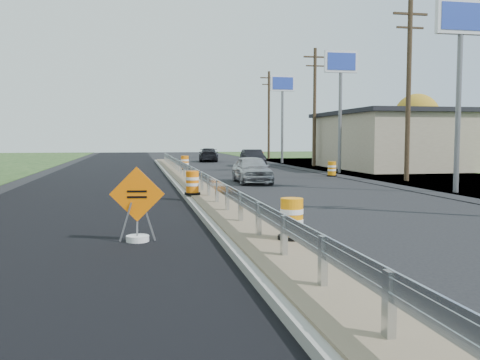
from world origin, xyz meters
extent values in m
plane|color=black|center=(0.00, 0.00, 0.00)|extent=(140.00, 140.00, 0.00)
cube|color=black|center=(-4.40, 10.00, 0.01)|extent=(7.20, 120.00, 0.01)
cube|color=gray|center=(0.00, 8.00, 0.09)|extent=(1.60, 55.00, 0.18)
cube|color=brown|center=(0.00, 8.00, 0.20)|extent=(1.25, 55.00, 0.05)
cube|color=silver|center=(0.00, -12.00, 0.58)|extent=(0.10, 0.15, 0.70)
cube|color=silver|center=(0.00, -10.00, 0.58)|extent=(0.10, 0.15, 0.70)
cube|color=silver|center=(0.00, -8.00, 0.58)|extent=(0.10, 0.15, 0.70)
cube|color=silver|center=(0.00, -6.00, 0.58)|extent=(0.10, 0.15, 0.70)
cube|color=silver|center=(0.00, -4.00, 0.58)|extent=(0.10, 0.15, 0.70)
cube|color=silver|center=(0.00, -2.00, 0.58)|extent=(0.10, 0.15, 0.70)
cube|color=silver|center=(0.00, 0.00, 0.58)|extent=(0.10, 0.15, 0.70)
cube|color=silver|center=(0.00, 2.00, 0.58)|extent=(0.10, 0.15, 0.70)
cube|color=silver|center=(0.00, 4.00, 0.58)|extent=(0.10, 0.15, 0.70)
cube|color=silver|center=(0.00, 6.00, 0.58)|extent=(0.10, 0.15, 0.70)
cube|color=silver|center=(0.00, 8.00, 0.58)|extent=(0.10, 0.15, 0.70)
cube|color=silver|center=(0.00, 10.00, 0.58)|extent=(0.10, 0.15, 0.70)
cube|color=silver|center=(0.00, 12.00, 0.58)|extent=(0.10, 0.15, 0.70)
cube|color=silver|center=(0.00, 14.00, 0.58)|extent=(0.10, 0.15, 0.70)
cube|color=silver|center=(0.00, 16.00, 0.58)|extent=(0.10, 0.15, 0.70)
cube|color=silver|center=(0.00, 18.00, 0.58)|extent=(0.10, 0.15, 0.70)
cube|color=silver|center=(0.00, 20.00, 0.58)|extent=(0.10, 0.15, 0.70)
cube|color=silver|center=(0.00, 22.00, 0.58)|extent=(0.10, 0.15, 0.70)
cube|color=silver|center=(0.00, 24.00, 0.58)|extent=(0.10, 0.15, 0.70)
cube|color=silver|center=(0.00, 26.00, 0.58)|extent=(0.10, 0.15, 0.70)
cube|color=silver|center=(0.00, 28.00, 0.58)|extent=(0.10, 0.15, 0.70)
cube|color=silver|center=(0.00, 30.00, 0.58)|extent=(0.10, 0.15, 0.70)
cube|color=silver|center=(0.00, 32.00, 0.58)|extent=(0.10, 0.15, 0.70)
cube|color=silver|center=(0.00, 9.00, 0.78)|extent=(0.04, 46.00, 0.34)
cube|color=silver|center=(0.00, 9.00, 0.70)|extent=(0.06, 46.00, 0.03)
cube|color=silver|center=(0.00, 9.00, 0.86)|extent=(0.06, 46.00, 0.03)
cube|color=tan|center=(21.00, 20.00, 2.00)|extent=(18.00, 12.00, 4.00)
cube|color=black|center=(21.00, 20.00, 4.12)|extent=(18.50, 12.50, 0.30)
cube|color=black|center=(12.05, 20.00, 1.60)|extent=(0.08, 7.20, 2.20)
cylinder|color=slate|center=(10.50, 3.00, 3.40)|extent=(0.22, 0.22, 6.80)
cube|color=white|center=(10.50, 3.00, 7.20)|extent=(2.20, 0.25, 1.40)
cube|color=#263FB2|center=(10.50, 3.00, 7.20)|extent=(1.90, 0.30, 1.10)
cylinder|color=slate|center=(10.50, 16.00, 3.40)|extent=(0.22, 0.22, 6.80)
cube|color=white|center=(10.50, 16.00, 7.20)|extent=(2.20, 0.25, 1.40)
cube|color=#263FB2|center=(10.50, 16.00, 7.20)|extent=(1.90, 0.30, 1.10)
cylinder|color=slate|center=(10.50, 30.00, 3.40)|extent=(0.22, 0.22, 6.80)
cube|color=white|center=(10.50, 30.00, 7.20)|extent=(2.20, 0.25, 1.40)
cube|color=#263FB2|center=(10.50, 30.00, 7.20)|extent=(1.90, 0.30, 1.10)
cylinder|color=#473523|center=(11.50, 9.00, 4.70)|extent=(0.26, 0.26, 9.40)
cube|color=#473523|center=(11.50, 9.00, 8.70)|extent=(1.90, 0.12, 0.12)
cube|color=#473523|center=(11.50, 9.00, 8.00)|extent=(1.50, 0.10, 0.10)
cylinder|color=#473523|center=(11.50, 24.00, 4.70)|extent=(0.26, 0.26, 9.40)
cube|color=#473523|center=(11.50, 24.00, 8.70)|extent=(1.90, 0.12, 0.12)
cube|color=#473523|center=(11.50, 24.00, 8.00)|extent=(1.50, 0.10, 0.10)
cylinder|color=#473523|center=(11.50, 39.00, 4.70)|extent=(0.26, 0.26, 9.40)
cube|color=#473523|center=(11.50, 39.00, 8.70)|extent=(1.90, 0.12, 0.12)
cube|color=#473523|center=(11.50, 39.00, 8.00)|extent=(1.50, 0.10, 0.10)
cylinder|color=#473523|center=(26.00, 34.00, 1.54)|extent=(0.36, 0.36, 3.08)
sphere|color=gold|center=(26.00, 34.00, 4.55)|extent=(4.62, 4.62, 4.62)
cylinder|color=white|center=(-2.54, -5.14, 0.07)|extent=(0.50, 0.50, 0.14)
cube|color=slate|center=(-2.79, -5.14, 0.45)|extent=(0.30, 0.08, 0.87)
cube|color=slate|center=(-2.29, -5.14, 0.45)|extent=(0.30, 0.08, 0.87)
cube|color=slate|center=(-2.54, -5.10, 0.45)|extent=(0.07, 0.23, 0.89)
cube|color=#E26304|center=(-2.54, -5.14, 1.06)|extent=(1.20, 0.21, 1.21)
cube|color=black|center=(-2.54, -5.16, 1.13)|extent=(0.43, 0.07, 0.05)
cube|color=black|center=(-2.54, -5.16, 1.00)|extent=(0.43, 0.07, 0.05)
cylinder|color=black|center=(0.55, -6.62, 0.27)|extent=(0.57, 0.57, 0.08)
cylinder|color=orange|center=(0.55, -6.62, 0.67)|extent=(0.46, 0.46, 0.80)
cylinder|color=white|center=(0.55, -6.62, 0.80)|extent=(0.47, 0.47, 0.11)
cylinder|color=white|center=(0.55, -6.62, 0.59)|extent=(0.47, 0.47, 0.11)
cylinder|color=black|center=(-0.55, 2.37, 0.27)|extent=(0.59, 0.59, 0.08)
cylinder|color=orange|center=(-0.55, 2.37, 0.68)|extent=(0.47, 0.47, 0.83)
cylinder|color=white|center=(-0.55, 2.37, 0.82)|extent=(0.49, 0.49, 0.11)
cylinder|color=white|center=(-0.55, 2.37, 0.60)|extent=(0.49, 0.49, 0.11)
cylinder|color=black|center=(0.55, 17.69, 0.27)|extent=(0.62, 0.62, 0.08)
cylinder|color=orange|center=(0.55, 17.69, 0.71)|extent=(0.50, 0.50, 0.87)
cylinder|color=white|center=(0.55, 17.69, 0.85)|extent=(0.51, 0.51, 0.11)
cylinder|color=white|center=(0.55, 17.69, 0.62)|extent=(0.51, 0.51, 0.11)
cylinder|color=black|center=(8.92, 13.21, 0.04)|extent=(0.61, 0.61, 0.08)
cylinder|color=orange|center=(8.92, 13.21, 0.47)|extent=(0.49, 0.49, 0.85)
cylinder|color=white|center=(8.92, 13.21, 0.61)|extent=(0.50, 0.50, 0.11)
cylinder|color=white|center=(8.92, 13.21, 0.39)|extent=(0.50, 0.50, 0.11)
cylinder|color=black|center=(9.20, 32.98, 0.04)|extent=(0.67, 0.67, 0.09)
cylinder|color=#D63C09|center=(9.20, 32.98, 0.52)|extent=(0.54, 0.54, 0.94)
cylinder|color=white|center=(9.20, 32.98, 0.67)|extent=(0.55, 0.55, 0.12)
cylinder|color=white|center=(9.20, 32.98, 0.43)|extent=(0.55, 0.55, 0.12)
imported|color=#ADACB1|center=(3.25, 9.59, 0.70)|extent=(1.77, 4.16, 1.40)
imported|color=black|center=(6.62, 24.77, 0.69)|extent=(1.62, 4.23, 1.38)
imported|color=black|center=(4.37, 34.59, 0.66)|extent=(2.42, 4.73, 1.31)
camera|label=1|loc=(-2.54, -17.00, 2.29)|focal=40.00mm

